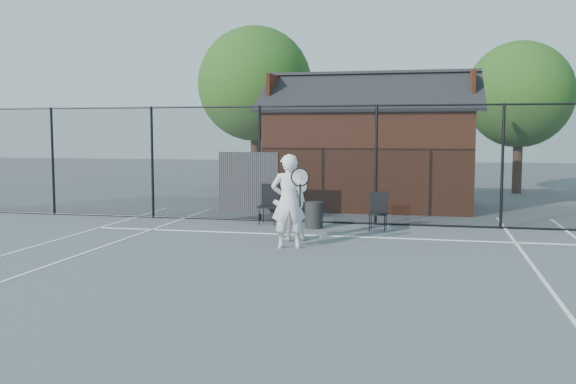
% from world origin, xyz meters
% --- Properties ---
extents(ground, '(80.00, 80.00, 0.00)m').
position_xyz_m(ground, '(0.00, 0.00, 0.00)').
color(ground, '#4F575B').
rests_on(ground, ground).
extents(court_lines, '(11.02, 18.00, 0.01)m').
position_xyz_m(court_lines, '(0.00, -1.32, 0.01)').
color(court_lines, white).
rests_on(court_lines, ground).
extents(fence, '(22.04, 3.00, 3.00)m').
position_xyz_m(fence, '(-0.30, 5.00, 1.45)').
color(fence, black).
rests_on(fence, ground).
extents(clubhouse, '(6.50, 4.36, 4.19)m').
position_xyz_m(clubhouse, '(0.50, 9.00, 1.61)').
color(clubhouse, maroon).
rests_on(clubhouse, ground).
extents(tree_left, '(4.48, 4.48, 6.44)m').
position_xyz_m(tree_left, '(-4.50, 13.50, 4.19)').
color(tree_left, black).
rests_on(tree_left, ground).
extents(tree_right, '(3.97, 3.97, 5.70)m').
position_xyz_m(tree_right, '(5.50, 14.50, 3.71)').
color(tree_right, black).
rests_on(tree_right, ground).
extents(player_front, '(0.89, 0.71, 1.89)m').
position_xyz_m(player_front, '(-0.42, 1.36, 0.95)').
color(player_front, white).
rests_on(player_front, ground).
extents(player_back, '(0.91, 0.83, 1.52)m').
position_xyz_m(player_back, '(-0.59, 2.28, 0.76)').
color(player_back, silver).
rests_on(player_back, ground).
extents(chair_left, '(0.47, 0.49, 0.98)m').
position_xyz_m(chair_left, '(-1.64, 4.54, 0.49)').
color(chair_left, black).
rests_on(chair_left, ground).
extents(chair_right, '(0.44, 0.46, 0.89)m').
position_xyz_m(chair_right, '(1.14, 4.10, 0.44)').
color(chair_right, black).
rests_on(chair_right, ground).
extents(waste_bin, '(0.46, 0.46, 0.64)m').
position_xyz_m(waste_bin, '(-0.41, 4.10, 0.32)').
color(waste_bin, black).
rests_on(waste_bin, ground).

